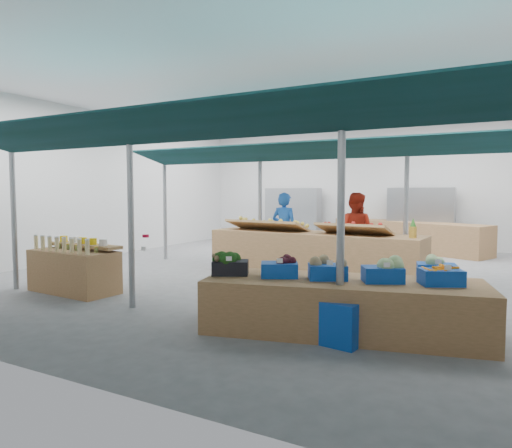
% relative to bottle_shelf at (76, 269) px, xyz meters
% --- Properties ---
extents(floor, '(13.00, 13.00, 0.00)m').
position_rel_bottle_shelf_xyz_m(floor, '(2.76, 3.63, -0.43)').
color(floor, slate).
rests_on(floor, ground).
extents(hall, '(13.00, 13.00, 13.00)m').
position_rel_bottle_shelf_xyz_m(hall, '(2.76, 5.06, 2.21)').
color(hall, silver).
rests_on(hall, ground).
extents(pole_grid, '(10.00, 4.60, 3.00)m').
position_rel_bottle_shelf_xyz_m(pole_grid, '(3.51, 1.88, 1.38)').
color(pole_grid, gray).
rests_on(pole_grid, floor).
extents(awnings, '(9.50, 7.08, 0.30)m').
position_rel_bottle_shelf_xyz_m(awnings, '(3.51, 1.88, 2.35)').
color(awnings, '#092A28').
rests_on(awnings, pole_grid).
extents(back_shelving_left, '(2.00, 0.50, 2.00)m').
position_rel_bottle_shelf_xyz_m(back_shelving_left, '(0.26, 9.63, 0.57)').
color(back_shelving_left, '#B23F33').
rests_on(back_shelving_left, floor).
extents(back_shelving_right, '(2.00, 0.50, 2.00)m').
position_rel_bottle_shelf_xyz_m(back_shelving_right, '(4.76, 9.63, 0.57)').
color(back_shelving_right, '#B23F33').
rests_on(back_shelving_right, floor).
extents(bottle_shelf, '(1.82, 1.20, 1.07)m').
position_rel_bottle_shelf_xyz_m(bottle_shelf, '(0.00, 0.00, 0.00)').
color(bottle_shelf, brown).
rests_on(bottle_shelf, floor).
extents(veg_counter, '(3.84, 2.01, 0.71)m').
position_rel_bottle_shelf_xyz_m(veg_counter, '(5.20, -0.06, -0.08)').
color(veg_counter, brown).
rests_on(veg_counter, floor).
extents(fruit_counter, '(4.73, 1.37, 1.00)m').
position_rel_bottle_shelf_xyz_m(fruit_counter, '(3.46, 3.41, 0.07)').
color(fruit_counter, brown).
rests_on(fruit_counter, floor).
extents(far_counter, '(5.17, 3.11, 0.94)m').
position_rel_bottle_shelf_xyz_m(far_counter, '(4.40, 9.31, 0.04)').
color(far_counter, brown).
rests_on(far_counter, floor).
extents(crate_stack, '(0.50, 0.39, 0.54)m').
position_rel_bottle_shelf_xyz_m(crate_stack, '(5.35, -0.59, -0.16)').
color(crate_stack, '#0F44AA').
rests_on(crate_stack, floor).
extents(vendor_left, '(0.71, 0.48, 1.87)m').
position_rel_bottle_shelf_xyz_m(vendor_left, '(2.26, 4.51, 0.50)').
color(vendor_left, '#194FA8').
rests_on(vendor_left, floor).
extents(vendor_right, '(0.95, 0.76, 1.87)m').
position_rel_bottle_shelf_xyz_m(vendor_right, '(4.06, 4.51, 0.50)').
color(vendor_right, '#A32314').
rests_on(vendor_right, floor).
extents(crate_broccoli, '(0.60, 0.53, 0.35)m').
position_rel_bottle_shelf_xyz_m(crate_broccoli, '(3.67, -0.42, 0.44)').
color(crate_broccoli, black).
rests_on(crate_broccoli, veg_counter).
extents(crate_beets, '(0.60, 0.53, 0.29)m').
position_rel_bottle_shelf_xyz_m(crate_beets, '(4.36, -0.26, 0.41)').
color(crate_beets, '#0F44AA').
rests_on(crate_beets, veg_counter).
extents(crate_celeriac, '(0.60, 0.53, 0.31)m').
position_rel_bottle_shelf_xyz_m(crate_celeriac, '(5.00, -0.11, 0.42)').
color(crate_celeriac, '#0F44AA').
rests_on(crate_celeriac, veg_counter).
extents(crate_cabbage, '(0.60, 0.53, 0.35)m').
position_rel_bottle_shelf_xyz_m(crate_cabbage, '(5.70, 0.05, 0.44)').
color(crate_cabbage, '#0F44AA').
rests_on(crate_cabbage, veg_counter).
extents(crate_carrots, '(0.60, 0.53, 0.29)m').
position_rel_bottle_shelf_xyz_m(crate_carrots, '(6.39, 0.21, 0.39)').
color(crate_carrots, '#0F44AA').
rests_on(crate_carrots, veg_counter).
extents(sparrow, '(0.12, 0.09, 0.11)m').
position_rel_bottle_shelf_xyz_m(sparrow, '(3.54, -0.58, 0.53)').
color(sparrow, brown).
rests_on(sparrow, crate_broccoli).
extents(pole_ribbon, '(0.12, 0.12, 0.28)m').
position_rel_bottle_shelf_xyz_m(pole_ribbon, '(1.47, 0.29, 0.65)').
color(pole_ribbon, red).
rests_on(pole_ribbon, pole_grid).
extents(apple_heap_yellow, '(1.96, 0.90, 0.27)m').
position_rel_bottle_shelf_xyz_m(apple_heap_yellow, '(2.34, 3.36, 0.74)').
color(apple_heap_yellow, '#997247').
rests_on(apple_heap_yellow, fruit_counter).
extents(apple_heap_red, '(1.57, 0.86, 0.27)m').
position_rel_bottle_shelf_xyz_m(apple_heap_red, '(4.40, 3.25, 0.74)').
color(apple_heap_red, '#997247').
rests_on(apple_heap_red, fruit_counter).
extents(pineapple, '(0.14, 0.14, 0.39)m').
position_rel_bottle_shelf_xyz_m(pineapple, '(5.56, 3.18, 0.75)').
color(pineapple, '#8C6019').
rests_on(pineapple, fruit_counter).
extents(crate_extra, '(0.56, 0.45, 0.32)m').
position_rel_bottle_shelf_xyz_m(crate_extra, '(6.29, 0.66, 0.43)').
color(crate_extra, '#0F44AA').
rests_on(crate_extra, veg_counter).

